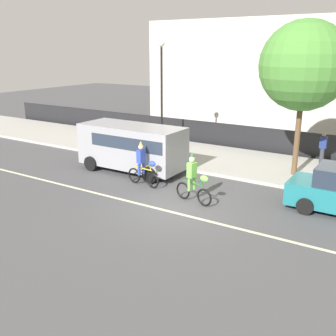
% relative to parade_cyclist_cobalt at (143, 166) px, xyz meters
% --- Properties ---
extents(ground_plane, '(80.00, 80.00, 0.00)m').
position_rel_parade_cyclist_cobalt_xyz_m(ground_plane, '(2.31, -1.28, -0.84)').
color(ground_plane, '#4C4C4F').
extents(road_centre_line, '(36.00, 0.14, 0.01)m').
position_rel_parade_cyclist_cobalt_xyz_m(road_centre_line, '(2.31, -1.78, -0.84)').
color(road_centre_line, beige).
rests_on(road_centre_line, ground).
extents(sidewalk_curb, '(60.00, 5.00, 0.15)m').
position_rel_parade_cyclist_cobalt_xyz_m(sidewalk_curb, '(2.31, 5.22, -0.77)').
color(sidewalk_curb, '#ADAAA3').
rests_on(sidewalk_curb, ground).
extents(fence_line, '(40.00, 0.08, 1.40)m').
position_rel_parade_cyclist_cobalt_xyz_m(fence_line, '(2.31, 8.12, -0.14)').
color(fence_line, black).
rests_on(fence_line, ground).
extents(parade_cyclist_cobalt, '(1.72, 0.51, 1.92)m').
position_rel_parade_cyclist_cobalt_xyz_m(parade_cyclist_cobalt, '(0.00, 0.00, 0.00)').
color(parade_cyclist_cobalt, black).
rests_on(parade_cyclist_cobalt, ground).
extents(parade_cyclist_lime, '(1.70, 0.55, 1.92)m').
position_rel_parade_cyclist_cobalt_xyz_m(parade_cyclist_lime, '(2.71, -0.55, 0.00)').
color(parade_cyclist_lime, black).
rests_on(parade_cyclist_lime, ground).
extents(parked_van_grey, '(5.00, 2.22, 2.18)m').
position_rel_parade_cyclist_cobalt_xyz_m(parked_van_grey, '(-1.59, 1.42, 0.44)').
color(parked_van_grey, '#99999E').
rests_on(parked_van_grey, ground).
extents(street_lamp_post, '(0.36, 0.36, 5.86)m').
position_rel_parade_cyclist_cobalt_xyz_m(street_lamp_post, '(-2.82, 5.75, 3.15)').
color(street_lamp_post, black).
rests_on(street_lamp_post, sidewalk_curb).
extents(street_tree_near_lamp, '(3.76, 3.76, 6.61)m').
position_rel_parade_cyclist_cobalt_xyz_m(street_tree_near_lamp, '(5.07, 4.52, 4.03)').
color(street_tree_near_lamp, brown).
rests_on(street_tree_near_lamp, sidewalk_curb).
extents(pedestrian_onlooker, '(0.32, 0.20, 1.62)m').
position_rel_parade_cyclist_cobalt_xyz_m(pedestrian_onlooker, '(5.79, 6.63, 0.17)').
color(pedestrian_onlooker, '#33333D').
rests_on(pedestrian_onlooker, sidewalk_curb).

